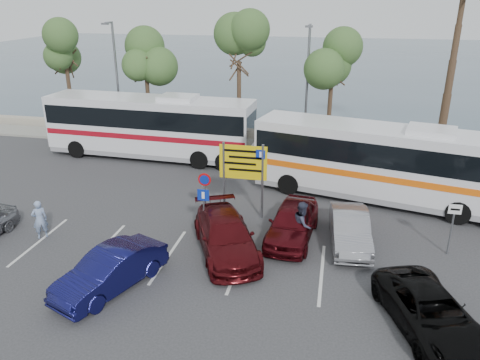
% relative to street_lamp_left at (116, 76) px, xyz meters
% --- Properties ---
extents(ground, '(120.00, 120.00, 0.00)m').
position_rel_street_lamp_left_xyz_m(ground, '(10.00, -13.52, -4.60)').
color(ground, '#2F2F32').
rests_on(ground, ground).
extents(kerb_strip, '(44.00, 2.40, 0.15)m').
position_rel_street_lamp_left_xyz_m(kerb_strip, '(10.00, 0.48, -4.52)').
color(kerb_strip, gray).
rests_on(kerb_strip, ground).
extents(seawall, '(48.00, 0.80, 0.60)m').
position_rel_street_lamp_left_xyz_m(seawall, '(10.00, 2.48, -4.30)').
color(seawall, '#A39882').
rests_on(seawall, ground).
extents(sea, '(140.00, 140.00, 0.00)m').
position_rel_street_lamp_left_xyz_m(sea, '(10.00, 46.48, -4.59)').
color(sea, '#3D5262').
rests_on(sea, ground).
extents(tree_far_left, '(3.20, 3.20, 7.60)m').
position_rel_street_lamp_left_xyz_m(tree_far_left, '(-4.00, 0.48, 1.73)').
color(tree_far_left, '#382619').
rests_on(tree_far_left, kerb_strip).
extents(tree_left, '(3.20, 3.20, 7.20)m').
position_rel_street_lamp_left_xyz_m(tree_left, '(2.00, 0.48, 1.41)').
color(tree_left, '#382619').
rests_on(tree_left, kerb_strip).
extents(tree_mid, '(3.20, 3.20, 8.00)m').
position_rel_street_lamp_left_xyz_m(tree_mid, '(8.50, 0.48, 2.06)').
color(tree_mid, '#382619').
rests_on(tree_mid, kerb_strip).
extents(tree_right, '(3.20, 3.20, 7.40)m').
position_rel_street_lamp_left_xyz_m(tree_right, '(14.50, 0.48, 1.57)').
color(tree_right, '#382619').
rests_on(tree_right, kerb_strip).
extents(street_lamp_left, '(0.45, 1.15, 8.01)m').
position_rel_street_lamp_left_xyz_m(street_lamp_left, '(0.00, 0.00, 0.00)').
color(street_lamp_left, slate).
rests_on(street_lamp_left, kerb_strip).
extents(street_lamp_right, '(0.45, 1.15, 8.01)m').
position_rel_street_lamp_left_xyz_m(street_lamp_right, '(13.00, 0.00, 0.00)').
color(street_lamp_right, slate).
rests_on(street_lamp_right, kerb_strip).
extents(direction_sign, '(2.20, 0.12, 3.60)m').
position_rel_street_lamp_left_xyz_m(direction_sign, '(11.00, -10.32, -2.17)').
color(direction_sign, slate).
rests_on(direction_sign, ground).
extents(sign_no_stop, '(0.60, 0.08, 2.35)m').
position_rel_street_lamp_left_xyz_m(sign_no_stop, '(9.40, -11.13, -3.02)').
color(sign_no_stop, slate).
rests_on(sign_no_stop, ground).
extents(sign_parking, '(0.50, 0.07, 2.25)m').
position_rel_street_lamp_left_xyz_m(sign_parking, '(9.80, -12.73, -3.13)').
color(sign_parking, slate).
rests_on(sign_parking, ground).
extents(sign_taxi, '(0.50, 0.07, 2.20)m').
position_rel_street_lamp_left_xyz_m(sign_taxi, '(19.80, -12.03, -3.18)').
color(sign_taxi, slate).
rests_on(sign_taxi, ground).
extents(lane_markings, '(12.02, 4.20, 0.01)m').
position_rel_street_lamp_left_xyz_m(lane_markings, '(8.86, -14.52, -4.60)').
color(lane_markings, silver).
rests_on(lane_markings, ground).
extents(coach_bus_left, '(13.28, 3.40, 4.11)m').
position_rel_street_lamp_left_xyz_m(coach_bus_left, '(3.50, -3.02, -2.69)').
color(coach_bus_left, silver).
rests_on(coach_bus_left, ground).
extents(coach_bus_right, '(13.21, 5.62, 4.03)m').
position_rel_street_lamp_left_xyz_m(coach_bus_right, '(17.50, -7.02, -2.73)').
color(coach_bus_right, silver).
rests_on(coach_bus_right, ground).
extents(car_blue, '(3.08, 4.65, 1.45)m').
position_rel_street_lamp_left_xyz_m(car_blue, '(7.60, -17.02, -3.88)').
color(car_blue, '#0E0F44').
rests_on(car_blue, ground).
extents(car_maroon, '(4.08, 5.56, 1.50)m').
position_rel_street_lamp_left_xyz_m(car_maroon, '(11.00, -13.75, -3.85)').
color(car_maroon, '#4B0C10').
rests_on(car_maroon, ground).
extents(car_red, '(2.22, 4.67, 1.54)m').
position_rel_street_lamp_left_xyz_m(car_red, '(13.50, -12.02, -3.83)').
color(car_red, '#480A10').
rests_on(car_red, ground).
extents(suv_black, '(3.61, 5.12, 1.30)m').
position_rel_street_lamp_left_xyz_m(suv_black, '(18.30, -17.02, -3.95)').
color(suv_black, black).
rests_on(suv_black, ground).
extents(car_silver_b, '(1.85, 4.38, 1.41)m').
position_rel_street_lamp_left_xyz_m(car_silver_b, '(15.90, -12.02, -3.90)').
color(car_silver_b, gray).
rests_on(car_silver_b, ground).
extents(pedestrian_near, '(0.74, 0.73, 1.72)m').
position_rel_street_lamp_left_xyz_m(pedestrian_near, '(2.92, -14.17, -3.74)').
color(pedestrian_near, '#8398BF').
rests_on(pedestrian_near, ground).
extents(pedestrian_far, '(0.81, 1.00, 1.96)m').
position_rel_street_lamp_left_xyz_m(pedestrian_far, '(13.96, -12.52, -3.62)').
color(pedestrian_far, '#303448').
rests_on(pedestrian_far, ground).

